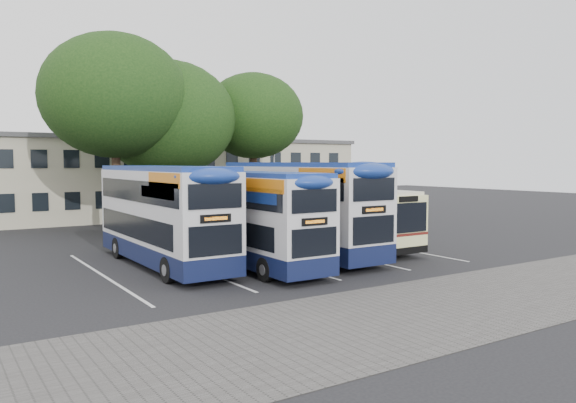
% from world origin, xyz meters
% --- Properties ---
extents(ground, '(120.00, 120.00, 0.00)m').
position_xyz_m(ground, '(0.00, 0.00, 0.00)').
color(ground, black).
rests_on(ground, ground).
extents(paving_strip, '(40.00, 6.00, 0.01)m').
position_xyz_m(paving_strip, '(-2.00, -5.00, 0.01)').
color(paving_strip, '#595654').
rests_on(paving_strip, ground).
extents(bay_lines, '(14.12, 11.00, 0.01)m').
position_xyz_m(bay_lines, '(-3.75, 5.00, 0.01)').
color(bay_lines, silver).
rests_on(bay_lines, ground).
extents(depot_building, '(32.40, 8.40, 6.20)m').
position_xyz_m(depot_building, '(0.00, 26.99, 3.15)').
color(depot_building, '#ADA98B').
rests_on(depot_building, ground).
extents(lamp_post, '(0.25, 1.05, 9.06)m').
position_xyz_m(lamp_post, '(6.00, 19.97, 5.08)').
color(lamp_post, gray).
rests_on(lamp_post, ground).
extents(tree_left, '(8.44, 8.44, 11.70)m').
position_xyz_m(tree_left, '(-6.88, 16.58, 8.09)').
color(tree_left, black).
rests_on(tree_left, ground).
extents(tree_mid, '(8.57, 8.57, 10.69)m').
position_xyz_m(tree_mid, '(-3.23, 17.78, 7.03)').
color(tree_mid, black).
rests_on(tree_mid, ground).
extents(tree_right, '(6.96, 6.96, 10.45)m').
position_xyz_m(tree_right, '(3.03, 17.89, 7.47)').
color(tree_right, black).
rests_on(tree_right, ground).
extents(bus_dd_left, '(2.40, 9.91, 4.13)m').
position_xyz_m(bus_dd_left, '(-8.09, 5.79, 2.27)').
color(bus_dd_left, '#10173C').
rests_on(bus_dd_left, ground).
extents(bus_dd_mid, '(2.27, 9.35, 3.89)m').
position_xyz_m(bus_dd_mid, '(-5.15, 3.90, 2.15)').
color(bus_dd_mid, '#10173C').
rests_on(bus_dd_mid, ground).
extents(bus_dd_right, '(2.49, 10.26, 4.27)m').
position_xyz_m(bus_dd_right, '(-1.93, 4.96, 2.35)').
color(bus_dd_right, '#10173C').
rests_on(bus_dd_right, ground).
extents(bus_single, '(2.54, 9.98, 2.98)m').
position_xyz_m(bus_single, '(1.22, 6.18, 1.69)').
color(bus_single, '#EBE99D').
rests_on(bus_single, ground).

